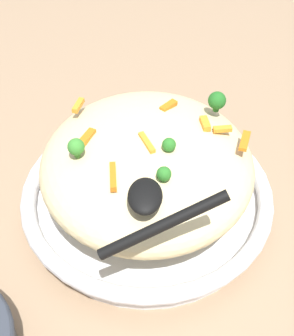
# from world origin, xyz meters

# --- Properties ---
(ground_plane) EXTENTS (2.40, 2.40, 0.00)m
(ground_plane) POSITION_xyz_m (0.00, 0.00, 0.00)
(ground_plane) COLOR #9E7F60
(serving_bowl) EXTENTS (0.37, 0.37, 0.05)m
(serving_bowl) POSITION_xyz_m (0.00, 0.00, 0.03)
(serving_bowl) COLOR silver
(serving_bowl) RESTS_ON ground_plane
(pasta_mound) EXTENTS (0.31, 0.29, 0.10)m
(pasta_mound) POSITION_xyz_m (0.00, 0.00, 0.10)
(pasta_mound) COLOR beige
(pasta_mound) RESTS_ON serving_bowl
(carrot_piece_0) EXTENTS (0.03, 0.03, 0.01)m
(carrot_piece_0) POSITION_xyz_m (0.07, -0.03, 0.14)
(carrot_piece_0) COLOR orange
(carrot_piece_0) RESTS_ON pasta_mound
(carrot_piece_1) EXTENTS (0.04, 0.02, 0.01)m
(carrot_piece_1) POSITION_xyz_m (-0.01, 0.00, 0.15)
(carrot_piece_1) COLOR orange
(carrot_piece_1) RESTS_ON pasta_mound
(carrot_piece_2) EXTENTS (0.03, 0.01, 0.01)m
(carrot_piece_2) POSITION_xyz_m (0.03, -0.08, 0.14)
(carrot_piece_2) COLOR orange
(carrot_piece_2) RESTS_ON pasta_mound
(carrot_piece_3) EXTENTS (0.04, 0.01, 0.01)m
(carrot_piece_3) POSITION_xyz_m (-0.07, 0.04, 0.14)
(carrot_piece_3) COLOR orange
(carrot_piece_3) RESTS_ON pasta_mound
(carrot_piece_4) EXTENTS (0.03, 0.01, 0.01)m
(carrot_piece_4) POSITION_xyz_m (0.07, 0.10, 0.14)
(carrot_piece_4) COLOR orange
(carrot_piece_4) RESTS_ON pasta_mound
(carrot_piece_5) EXTENTS (0.04, 0.02, 0.01)m
(carrot_piece_5) POSITION_xyz_m (0.00, 0.08, 0.14)
(carrot_piece_5) COLOR orange
(carrot_piece_5) RESTS_ON pasta_mound
(carrot_piece_6) EXTENTS (0.04, 0.02, 0.01)m
(carrot_piece_6) POSITION_xyz_m (0.00, -0.13, 0.14)
(carrot_piece_6) COLOR orange
(carrot_piece_6) RESTS_ON pasta_mound
(carrot_piece_7) EXTENTS (0.01, 0.03, 0.01)m
(carrot_piece_7) POSITION_xyz_m (0.02, -0.10, 0.14)
(carrot_piece_7) COLOR orange
(carrot_piece_7) RESTS_ON pasta_mound
(broccoli_floret_0) EXTENTS (0.02, 0.02, 0.03)m
(broccoli_floret_0) POSITION_xyz_m (-0.03, 0.09, 0.15)
(broccoli_floret_0) COLOR #377928
(broccoli_floret_0) RESTS_ON pasta_mound
(broccoli_floret_1) EXTENTS (0.02, 0.02, 0.02)m
(broccoli_floret_1) POSITION_xyz_m (-0.02, -0.03, 0.15)
(broccoli_floret_1) COLOR #296820
(broccoli_floret_1) RESTS_ON pasta_mound
(broccoli_floret_2) EXTENTS (0.03, 0.03, 0.03)m
(broccoli_floret_2) POSITION_xyz_m (0.07, -0.10, 0.15)
(broccoli_floret_2) COLOR #205B1C
(broccoli_floret_2) RESTS_ON pasta_mound
(broccoli_floret_3) EXTENTS (0.02, 0.02, 0.02)m
(broccoli_floret_3) POSITION_xyz_m (-0.07, -0.02, 0.15)
(broccoli_floret_3) COLOR #296820
(broccoli_floret_3) RESTS_ON pasta_mound
(serving_spoon) EXTENTS (0.12, 0.13, 0.07)m
(serving_spoon) POSITION_xyz_m (-0.13, -0.01, 0.16)
(serving_spoon) COLOR black
(serving_spoon) RESTS_ON pasta_mound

